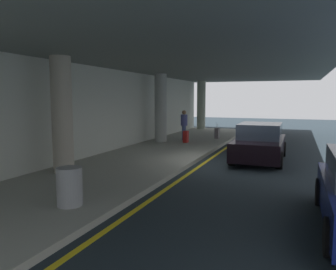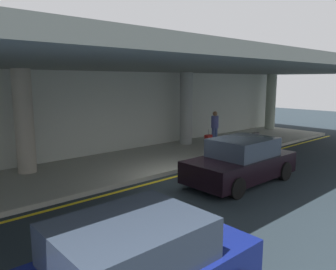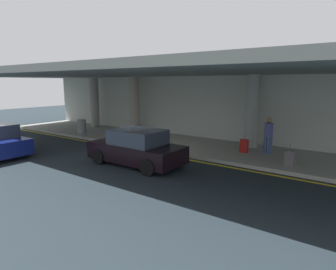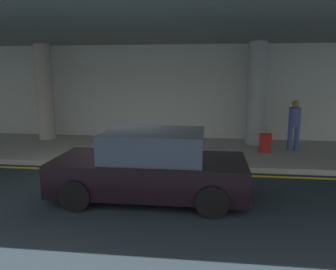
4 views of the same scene
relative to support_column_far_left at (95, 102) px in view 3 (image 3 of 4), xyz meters
name	(u,v)px [view 3 (image 3 of 4)]	position (x,y,z in m)	size (l,w,h in m)	color
ground_plane	(136,155)	(8.00, -4.31, -1.97)	(60.00, 60.00, 0.00)	#1E282E
sidewalk	(173,143)	(8.00, -1.21, -1.90)	(26.00, 4.20, 0.15)	#9C9D92
lane_stripe_yellow	(146,152)	(8.00, -3.60, -1.97)	(26.00, 0.14, 0.01)	yellow
support_column_far_left	(95,102)	(0.00, 0.00, 0.00)	(0.65, 0.65, 3.65)	#9F9C95
support_column_left_mid	(134,105)	(4.00, 0.00, 0.00)	(0.65, 0.65, 3.65)	#A29A8B
support_column_center	(252,111)	(12.00, 0.00, 0.00)	(0.65, 0.65, 3.65)	#959A97
ceiling_overhang	(168,72)	(8.00, -1.71, 1.97)	(28.00, 13.20, 0.30)	slate
terminal_back_wall	(194,108)	(8.00, 1.04, -0.07)	(26.00, 0.30, 3.80)	#B6BCB1
car_black	(137,148)	(9.12, -5.52, -1.26)	(4.10, 1.92, 1.50)	black
traveler_with_luggage	(269,133)	(13.15, -0.95, -0.86)	(0.38, 0.38, 1.68)	#394980
suitcase_upright_primary	(289,158)	(14.48, -2.53, -1.51)	(0.36, 0.22, 0.90)	#5D565B
suitcase_upright_secondary	(244,146)	(12.18, -1.38, -1.51)	(0.36, 0.22, 0.90)	maroon
trash_bin_steel	(82,126)	(1.36, -2.30, -1.40)	(0.56, 0.56, 0.85)	gray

